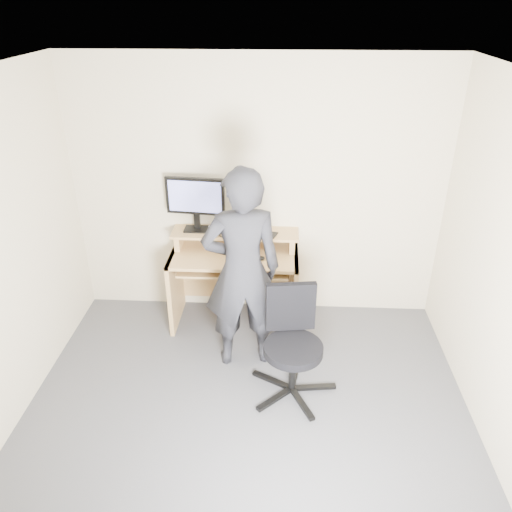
# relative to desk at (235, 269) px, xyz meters

# --- Properties ---
(ground) EXTENTS (3.50, 3.50, 0.00)m
(ground) POSITION_rel_desk_xyz_m (0.20, -1.53, -0.55)
(ground) COLOR #58585E
(ground) RESTS_ON ground
(back_wall) EXTENTS (3.50, 0.02, 2.50)m
(back_wall) POSITION_rel_desk_xyz_m (0.20, 0.22, 0.70)
(back_wall) COLOR beige
(back_wall) RESTS_ON ground
(ceiling) EXTENTS (3.50, 3.50, 0.02)m
(ceiling) POSITION_rel_desk_xyz_m (0.20, -1.53, 1.95)
(ceiling) COLOR white
(ceiling) RESTS_ON back_wall
(desk) EXTENTS (1.20, 0.60, 0.91)m
(desk) POSITION_rel_desk_xyz_m (0.00, 0.00, 0.00)
(desk) COLOR tan
(desk) RESTS_ON ground
(monitor) EXTENTS (0.55, 0.15, 0.52)m
(monitor) POSITION_rel_desk_xyz_m (-0.37, 0.09, 0.68)
(monitor) COLOR black
(monitor) RESTS_ON desk
(external_drive) EXTENTS (0.09, 0.14, 0.20)m
(external_drive) POSITION_rel_desk_xyz_m (0.05, 0.09, 0.46)
(external_drive) COLOR black
(external_drive) RESTS_ON desk
(travel_mug) EXTENTS (0.10, 0.10, 0.19)m
(travel_mug) POSITION_rel_desk_xyz_m (0.06, 0.04, 0.46)
(travel_mug) COLOR silver
(travel_mug) RESTS_ON desk
(smartphone) EXTENTS (0.10, 0.14, 0.01)m
(smartphone) POSITION_rel_desk_xyz_m (0.36, 0.01, 0.37)
(smartphone) COLOR black
(smartphone) RESTS_ON desk
(charger) EXTENTS (0.05, 0.04, 0.03)m
(charger) POSITION_rel_desk_xyz_m (-0.18, -0.02, 0.38)
(charger) COLOR black
(charger) RESTS_ON desk
(headphones) EXTENTS (0.17, 0.17, 0.06)m
(headphones) POSITION_rel_desk_xyz_m (-0.18, 0.14, 0.37)
(headphones) COLOR silver
(headphones) RESTS_ON desk
(keyboard) EXTENTS (0.49, 0.33, 0.03)m
(keyboard) POSITION_rel_desk_xyz_m (-0.00, -0.17, 0.12)
(keyboard) COLOR black
(keyboard) RESTS_ON desk
(mouse) EXTENTS (0.11, 0.08, 0.04)m
(mouse) POSITION_rel_desk_xyz_m (0.24, -0.18, 0.22)
(mouse) COLOR black
(mouse) RESTS_ON desk
(office_chair) EXTENTS (0.70, 0.71, 0.89)m
(office_chair) POSITION_rel_desk_xyz_m (0.54, -1.00, -0.06)
(office_chair) COLOR black
(office_chair) RESTS_ON ground
(person) EXTENTS (0.73, 0.55, 1.79)m
(person) POSITION_rel_desk_xyz_m (0.12, -0.65, 0.35)
(person) COLOR black
(person) RESTS_ON ground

